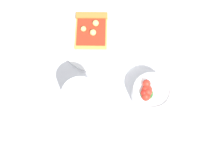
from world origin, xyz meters
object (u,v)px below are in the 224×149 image
(pizza_slice_main, at_px, (91,28))
(salad_bowl, at_px, (151,93))
(soda_glass, at_px, (82,102))
(plate, at_px, (102,33))

(pizza_slice_main, distance_m, salad_bowl, 0.26)
(soda_glass, bearing_deg, pizza_slice_main, -157.52)
(salad_bowl, distance_m, soda_glass, 0.18)
(plate, height_order, soda_glass, soda_glass)
(pizza_slice_main, distance_m, soda_glass, 0.24)
(pizza_slice_main, relative_size, salad_bowl, 1.44)
(soda_glass, bearing_deg, salad_bowl, 126.03)
(pizza_slice_main, bearing_deg, salad_bowl, 64.09)
(pizza_slice_main, height_order, salad_bowl, salad_bowl)
(pizza_slice_main, xyz_separation_m, soda_glass, (0.22, 0.09, 0.04))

